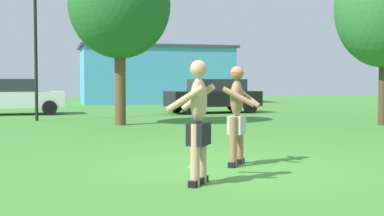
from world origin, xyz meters
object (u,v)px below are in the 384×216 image
object	(u,v)px
player_in_black	(198,119)
frisbee	(197,167)
lamp_post	(35,22)
car_white_near_post	(13,96)
player_with_cap	(237,111)
tree_behind_players	(384,8)
tree_left_field	(120,5)
car_black_mid_lot	(214,95)

from	to	relation	value
player_in_black	frisbee	size ratio (longest dim) A/B	6.20
frisbee	lamp_post	size ratio (longest dim) A/B	0.05
player_in_black	lamp_post	xyz separation A→B (m)	(-2.59, 12.97, 2.72)
frisbee	lamp_post	bearing A→B (deg)	104.34
lamp_post	car_white_near_post	bearing A→B (deg)	105.68
player_with_cap	tree_behind_players	bearing A→B (deg)	40.96
frisbee	car_white_near_post	world-z (taller)	car_white_near_post
tree_behind_players	frisbee	bearing A→B (deg)	-141.51
tree_left_field	player_with_cap	bearing A→B (deg)	-84.12
player_with_cap	lamp_post	world-z (taller)	lamp_post
player_with_cap	car_black_mid_lot	size ratio (longest dim) A/B	0.39
car_white_near_post	lamp_post	world-z (taller)	lamp_post
player_in_black	car_white_near_post	world-z (taller)	player_in_black
player_with_cap	car_black_mid_lot	bearing A→B (deg)	74.02
car_white_near_post	tree_left_field	distance (m)	8.43
lamp_post	tree_behind_players	bearing A→B (deg)	-23.78
tree_left_field	tree_behind_players	xyz separation A→B (m)	(8.49, -2.29, -0.08)
car_white_near_post	tree_left_field	bearing A→B (deg)	-59.86
player_in_black	car_black_mid_lot	distance (m)	16.79
car_white_near_post	car_black_mid_lot	size ratio (longest dim) A/B	0.97
car_white_near_post	player_with_cap	bearing A→B (deg)	-72.80
frisbee	tree_left_field	size ratio (longest dim) A/B	0.05
player_in_black	car_white_near_post	size ratio (longest dim) A/B	0.40
player_with_cap	car_black_mid_lot	distance (m)	15.10
player_with_cap	player_in_black	size ratio (longest dim) A/B	0.99
frisbee	car_white_near_post	distance (m)	16.20
tree_behind_players	lamp_post	bearing A→B (deg)	156.22
car_black_mid_lot	tree_behind_players	distance (m)	9.18
frisbee	player_in_black	bearing A→B (deg)	-104.82
player_with_cap	tree_left_field	size ratio (longest dim) A/B	0.30
frisbee	tree_left_field	bearing A→B (deg)	91.15
lamp_post	frisbee	bearing A→B (deg)	-75.66
frisbee	lamp_post	world-z (taller)	lamp_post
tree_behind_players	player_in_black	bearing A→B (deg)	-137.31
car_white_near_post	car_black_mid_lot	distance (m)	9.06
player_in_black	frisbee	distance (m)	1.71
player_with_cap	car_white_near_post	bearing A→B (deg)	107.20
player_with_cap	tree_behind_players	distance (m)	10.46
frisbee	lamp_post	distance (m)	12.49
car_white_near_post	tree_behind_players	bearing A→B (deg)	-36.07
frisbee	tree_behind_players	xyz separation A→B (m)	(8.31, 6.61, 3.90)
car_black_mid_lot	tree_behind_players	xyz separation A→B (m)	(3.42, -7.94, 3.09)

